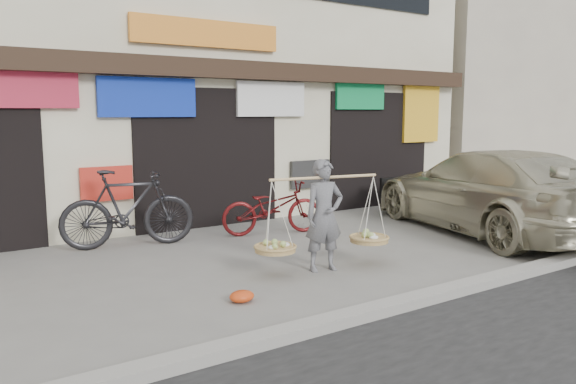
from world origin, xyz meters
TOP-DOWN VIEW (x-y plane):
  - ground at (0.00, 0.00)m, footprint 70.00×70.00m
  - kerb at (0.00, -2.00)m, footprint 70.00×0.25m
  - shophouse_block at (-0.00, 6.42)m, footprint 14.00×6.32m
  - neighbor_east at (13.50, 7.00)m, footprint 12.00×7.00m
  - street_vendor at (-0.03, -0.24)m, footprint 2.02×0.84m
  - bike_1 at (-1.88, 2.67)m, footprint 2.26×1.08m
  - bike_2 at (0.65, 2.21)m, footprint 1.99×1.14m
  - suv at (4.11, 0.11)m, footprint 3.42×5.75m
  - red_bag at (-1.67, -0.78)m, footprint 0.31×0.25m

SIDE VIEW (x-z plane):
  - ground at x=0.00m, z-range 0.00..0.00m
  - kerb at x=0.00m, z-range 0.00..0.12m
  - red_bag at x=-1.67m, z-range 0.00..0.14m
  - bike_2 at x=0.65m, z-range 0.00..0.99m
  - bike_1 at x=-1.88m, z-range 0.00..1.31m
  - street_vendor at x=-0.03m, z-range -0.06..1.52m
  - suv at x=4.11m, z-range 0.00..1.56m
  - neighbor_east at x=13.50m, z-range 0.00..6.40m
  - shophouse_block at x=0.00m, z-range -0.05..6.95m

